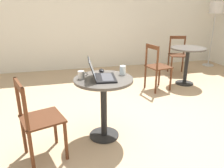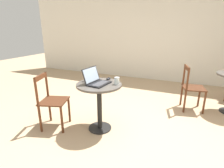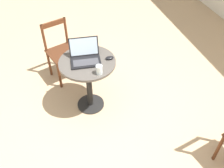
{
  "view_description": "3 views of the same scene",
  "coord_description": "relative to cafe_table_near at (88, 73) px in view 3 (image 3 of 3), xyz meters",
  "views": [
    {
      "loc": [
        -1.1,
        -2.25,
        1.51
      ],
      "look_at": [
        -0.48,
        0.2,
        0.61
      ],
      "focal_mm": 35.0,
      "sensor_mm": 36.0,
      "label": 1
    },
    {
      "loc": [
        0.52,
        -2.14,
        1.52
      ],
      "look_at": [
        -0.48,
        0.18,
        0.72
      ],
      "focal_mm": 28.0,
      "sensor_mm": 36.0,
      "label": 2
    },
    {
      "loc": [
        1.66,
        -0.37,
        2.54
      ],
      "look_at": [
        -0.3,
        0.23,
        0.62
      ],
      "focal_mm": 40.0,
      "sensor_mm": 36.0,
      "label": 3
    }
  ],
  "objects": [
    {
      "name": "drinking_glass",
      "position": [
        0.25,
        0.08,
        0.23
      ],
      "size": [
        0.07,
        0.07,
        0.11
      ],
      "color": "silver",
      "rests_on": "cafe_table_near"
    },
    {
      "name": "chair_near_left",
      "position": [
        -0.72,
        -0.24,
        -0.13
      ],
      "size": [
        0.49,
        0.49,
        0.86
      ],
      "color": "#562D19",
      "rests_on": "ground_plane"
    },
    {
      "name": "laptop",
      "position": [
        -0.03,
        -0.01,
        0.23
      ],
      "size": [
        0.33,
        0.37,
        0.23
      ],
      "color": "black",
      "rests_on": "cafe_table_near"
    },
    {
      "name": "ground_plane",
      "position": [
        0.62,
        -0.03,
        -0.57
      ],
      "size": [
        16.0,
        16.0,
        0.0
      ],
      "primitive_type": "plane",
      "color": "tan"
    },
    {
      "name": "cafe_table_near",
      "position": [
        0.0,
        0.0,
        0.0
      ],
      "size": [
        0.67,
        0.67,
        0.75
      ],
      "color": "black",
      "rests_on": "ground_plane"
    },
    {
      "name": "mug",
      "position": [
        -0.24,
        0.04,
        0.22
      ],
      "size": [
        0.11,
        0.07,
        0.09
      ],
      "color": "silver",
      "rests_on": "cafe_table_near"
    },
    {
      "name": "mouse",
      "position": [
        0.03,
        0.26,
        0.19
      ],
      "size": [
        0.06,
        0.1,
        0.03
      ],
      "color": "black",
      "rests_on": "cafe_table_near"
    }
  ]
}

